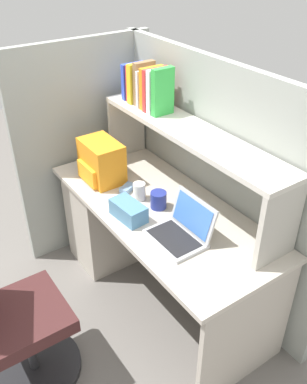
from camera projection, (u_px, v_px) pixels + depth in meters
ground_plane at (159, 293)px, 2.90m from camera, size 8.00×8.00×0.00m
desk at (128, 218)px, 2.95m from camera, size 1.60×0.70×0.73m
cubicle_partition_rear at (209, 181)px, 2.66m from camera, size 1.84×0.05×1.55m
cubicle_partition_left at (87, 148)px, 3.04m from camera, size 0.05×1.06×1.55m
overhead_hutch at (189, 145)px, 2.41m from camera, size 1.44×0.28×0.45m
reference_books_on_shelf at (148, 86)px, 2.58m from camera, size 0.38×0.18×0.28m
laptop at (182, 230)px, 2.23m from camera, size 0.31×0.26×0.22m
backpack at (101, 162)px, 2.70m from camera, size 0.30×0.23×0.27m
computer_mouse at (127, 188)px, 2.64m from camera, size 0.10×0.12×0.03m
paper_cup at (139, 191)px, 2.54m from camera, size 0.08×0.08×0.11m
tissue_box at (128, 211)px, 2.38m from camera, size 0.23×0.14×0.10m
snack_canister at (158, 200)px, 2.47m from camera, size 0.10×0.10×0.10m
office_chair at (13, 326)px, 2.17m from camera, size 0.53×0.55×0.93m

